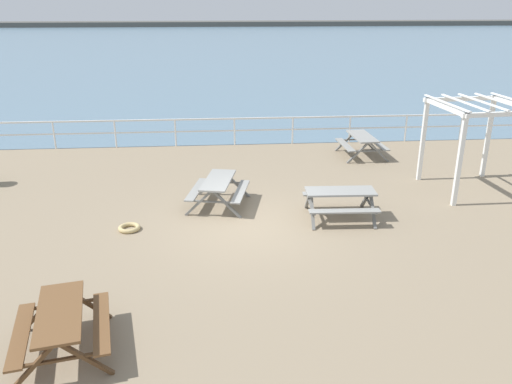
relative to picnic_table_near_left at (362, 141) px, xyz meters
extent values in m
cube|color=gray|center=(-4.56, -5.82, -0.68)|extent=(30.00, 24.00, 0.20)
cube|color=slate|center=(-4.56, 46.93, -0.58)|extent=(142.00, 90.00, 0.01)
cube|color=#4C4C47|center=(-4.56, 89.93, -0.58)|extent=(142.00, 6.00, 1.80)
cube|color=white|center=(-4.56, 1.93, 0.47)|extent=(23.00, 0.06, 0.06)
cube|color=white|center=(-4.56, 1.93, -0.01)|extent=(23.00, 0.05, 0.05)
cylinder|color=white|center=(-11.46, 1.93, -0.06)|extent=(0.07, 0.07, 1.05)
cylinder|color=white|center=(-9.16, 1.93, -0.06)|extent=(0.07, 0.07, 1.05)
cylinder|color=white|center=(-6.86, 1.93, -0.06)|extent=(0.07, 0.07, 1.05)
cylinder|color=white|center=(-4.56, 1.93, -0.06)|extent=(0.07, 0.07, 1.05)
cylinder|color=white|center=(-2.26, 1.93, -0.06)|extent=(0.07, 0.07, 1.05)
cylinder|color=white|center=(0.04, 1.93, -0.06)|extent=(0.07, 0.07, 1.05)
cylinder|color=white|center=(2.34, 1.93, -0.06)|extent=(0.07, 0.07, 1.05)
cylinder|color=white|center=(4.64, 1.93, -0.06)|extent=(0.07, 0.07, 1.05)
cube|color=gray|center=(0.00, 0.00, 0.17)|extent=(0.77, 1.83, 0.05)
cube|color=gray|center=(-0.62, -0.02, -0.13)|extent=(0.33, 1.81, 0.04)
cube|color=gray|center=(0.62, 0.02, -0.13)|extent=(0.33, 1.81, 0.04)
cube|color=slate|center=(-0.40, 0.77, -0.21)|extent=(0.79, 0.11, 0.79)
cube|color=slate|center=(0.35, 0.79, -0.21)|extent=(0.79, 0.11, 0.79)
cube|color=slate|center=(-0.03, 0.78, -0.16)|extent=(1.50, 0.12, 0.04)
cube|color=slate|center=(-0.35, -0.79, -0.21)|extent=(0.79, 0.11, 0.79)
cube|color=slate|center=(0.40, -0.77, -0.21)|extent=(0.79, 0.11, 0.79)
cube|color=slate|center=(0.03, -0.78, -0.16)|extent=(1.50, 0.12, 0.04)
cube|color=gray|center=(-2.11, -5.49, 0.17)|extent=(1.83, 0.77, 0.05)
cube|color=gray|center=(-2.09, -4.87, -0.13)|extent=(1.81, 0.33, 0.04)
cube|color=gray|center=(-2.14, -6.11, -0.13)|extent=(1.81, 0.33, 0.04)
cube|color=slate|center=(-1.32, -5.15, -0.21)|extent=(0.11, 0.79, 0.79)
cube|color=slate|center=(-1.35, -5.90, -0.21)|extent=(0.11, 0.79, 0.79)
cube|color=slate|center=(-1.33, -5.53, -0.16)|extent=(0.12, 1.50, 0.04)
cube|color=slate|center=(-2.88, -5.09, -0.21)|extent=(0.11, 0.79, 0.79)
cube|color=slate|center=(-2.91, -5.84, -0.21)|extent=(0.11, 0.79, 0.79)
cube|color=slate|center=(-2.89, -5.46, -0.16)|extent=(0.12, 1.50, 0.04)
cube|color=brown|center=(-7.90, -10.55, 0.17)|extent=(1.05, 1.90, 0.05)
cube|color=brown|center=(-8.51, -10.67, -0.13)|extent=(0.62, 1.82, 0.04)
cube|color=brown|center=(-7.29, -10.42, -0.13)|extent=(0.62, 1.82, 0.04)
cube|color=#50351E|center=(-8.43, -9.86, -0.21)|extent=(0.79, 0.24, 0.79)
cube|color=#50351E|center=(-7.69, -9.71, -0.21)|extent=(0.79, 0.24, 0.79)
cube|color=#50351E|center=(-8.06, -9.78, -0.16)|extent=(1.48, 0.36, 0.04)
cube|color=#50351E|center=(-8.11, -11.39, -0.21)|extent=(0.79, 0.24, 0.79)
cube|color=#50351E|center=(-7.38, -11.23, -0.21)|extent=(0.79, 0.24, 0.79)
cube|color=#50351E|center=(-7.74, -11.31, -0.16)|extent=(1.48, 0.36, 0.04)
cube|color=gray|center=(-5.28, -4.38, 0.17)|extent=(1.06, 1.91, 0.05)
cube|color=gray|center=(-5.88, -4.25, -0.13)|extent=(0.63, 1.81, 0.04)
cube|color=gray|center=(-4.67, -4.51, -0.13)|extent=(0.63, 1.81, 0.04)
cube|color=slate|center=(-5.48, -3.53, -0.21)|extent=(0.79, 0.24, 0.79)
cube|color=slate|center=(-4.75, -3.69, -0.21)|extent=(0.79, 0.24, 0.79)
cube|color=slate|center=(-5.11, -3.61, -0.16)|extent=(1.48, 0.37, 0.04)
cube|color=slate|center=(-5.81, -5.06, -0.21)|extent=(0.79, 0.24, 0.79)
cube|color=slate|center=(-5.08, -5.22, -0.21)|extent=(0.79, 0.24, 0.79)
cube|color=slate|center=(-5.44, -5.14, -0.16)|extent=(1.48, 0.37, 0.04)
cube|color=white|center=(3.33, -2.53, 0.67)|extent=(0.12, 0.12, 2.50)
cube|color=white|center=(1.13, -2.70, 0.67)|extent=(0.12, 0.12, 2.50)
cube|color=white|center=(1.29, -4.89, 0.67)|extent=(0.12, 0.12, 2.50)
cube|color=white|center=(1.21, -3.79, 1.98)|extent=(0.30, 2.44, 0.12)
cube|color=white|center=(2.23, -2.61, 1.98)|extent=(2.44, 0.30, 0.12)
cube|color=white|center=(2.39, -4.81, 1.98)|extent=(2.44, 0.30, 0.12)
cube|color=white|center=(1.21, -3.79, 2.10)|extent=(0.27, 2.56, 0.04)
cube|color=white|center=(1.76, -3.75, 2.10)|extent=(0.27, 2.56, 0.04)
cube|color=white|center=(2.31, -3.71, 2.10)|extent=(0.27, 2.56, 0.04)
cube|color=white|center=(2.86, -3.67, 2.10)|extent=(0.27, 2.56, 0.04)
torus|color=tan|center=(-7.55, -5.81, -0.53)|extent=(0.55, 0.55, 0.11)
camera|label=1|loc=(-5.32, -17.82, 4.91)|focal=36.22mm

